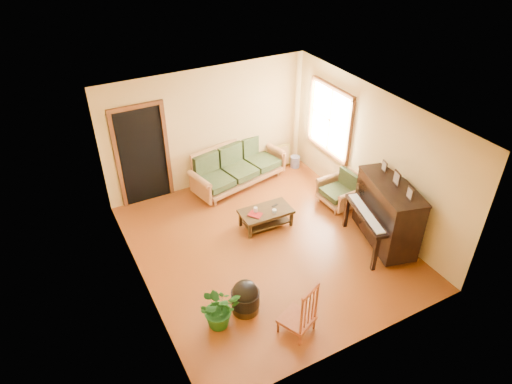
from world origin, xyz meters
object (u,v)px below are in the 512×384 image
ceramic_crock (295,162)px  potted_plant (219,308)px  armchair (339,189)px  red_chair (298,308)px  piano (387,215)px  sofa (239,166)px  coffee_table (266,218)px  footstool (245,300)px

ceramic_crock → potted_plant: 4.86m
armchair → red_chair: size_ratio=0.80×
armchair → piano: (-0.00, -1.38, 0.26)m
sofa → coffee_table: sofa is taller
piano → coffee_table: bearing=153.3°
footstool → red_chair: red_chair is taller
red_chair → ceramic_crock: red_chair is taller
ceramic_crock → coffee_table: bearing=-136.1°
piano → ceramic_crock: (0.04, 3.09, -0.51)m
coffee_table → potted_plant: (-1.78, -1.77, 0.16)m
coffee_table → ceramic_crock: 2.35m
sofa → coffee_table: bearing=-109.5°
coffee_table → potted_plant: size_ratio=1.44×
armchair → potted_plant: (-3.43, -1.69, -0.04)m
red_chair → ceramic_crock: size_ratio=3.51×
sofa → armchair: 2.21m
piano → potted_plant: (-3.43, -0.31, -0.30)m
red_chair → potted_plant: size_ratio=1.39×
footstool → red_chair: bearing=-55.5°
footstool → potted_plant: size_ratio=0.65×
piano → potted_plant: size_ratio=2.11×
red_chair → potted_plant: (-0.95, 0.64, -0.13)m
footstool → potted_plant: bearing=-172.4°
piano → red_chair: 2.66m
red_chair → footstool: bearing=101.1°
sofa → ceramic_crock: bearing=-10.5°
sofa → red_chair: 4.13m
ceramic_crock → armchair: bearing=-91.3°
ceramic_crock → potted_plant: (-3.47, -3.40, 0.21)m
footstool → ceramic_crock: (3.01, 3.34, -0.08)m
potted_plant → sofa: bearing=59.5°
piano → footstool: piano is taller
footstool → coffee_table: bearing=52.5°
potted_plant → coffee_table: bearing=44.9°
sofa → ceramic_crock: 1.52m
sofa → piano: (1.45, -3.05, 0.19)m
footstool → potted_plant: (-0.46, -0.06, 0.13)m
ceramic_crock → potted_plant: size_ratio=0.40×
sofa → armchair: (1.45, -1.66, -0.07)m
coffee_table → red_chair: 2.57m
coffee_table → armchair: armchair is taller
red_chair → ceramic_crock: bearing=34.7°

